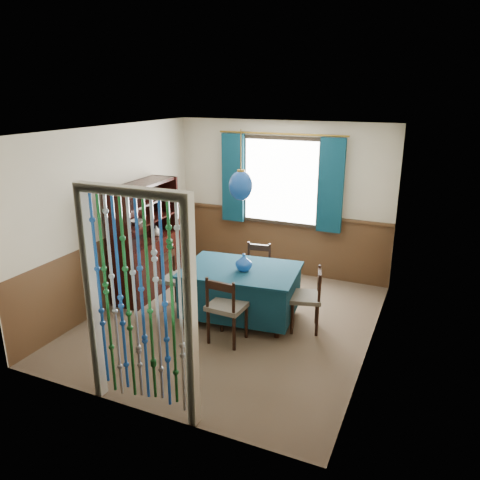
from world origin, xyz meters
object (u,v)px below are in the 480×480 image
at_px(chair_left, 177,279).
at_px(chair_right, 308,298).
at_px(chair_far, 257,270).
at_px(vase_table, 244,263).
at_px(bowl_shelf, 137,222).
at_px(sideboard, 146,255).
at_px(pendant_lamp, 241,185).
at_px(dining_table, 241,289).
at_px(vase_sideboard, 156,230).
at_px(chair_near, 226,307).

xyz_separation_m(chair_left, chair_right, (1.82, 0.16, -0.01)).
relative_size(chair_far, vase_table, 3.88).
relative_size(vase_table, bowl_shelf, 0.97).
xyz_separation_m(sideboard, pendant_lamp, (1.65, -0.23, 1.23)).
bearing_deg(dining_table, pendant_lamp, -32.97).
relative_size(sideboard, pendant_lamp, 1.94).
bearing_deg(bowl_shelf, chair_far, 25.75).
xyz_separation_m(pendant_lamp, vase_sideboard, (-1.59, 0.45, -0.89)).
bearing_deg(sideboard, chair_right, -5.77).
height_order(sideboard, vase_table, sideboard).
distance_m(chair_right, sideboard, 2.55).
height_order(chair_left, vase_table, vase_table).
bearing_deg(vase_sideboard, dining_table, -15.69).
bearing_deg(chair_near, chair_left, 154.53).
distance_m(sideboard, pendant_lamp, 2.07).
bearing_deg(chair_far, chair_near, 88.82).
bearing_deg(vase_sideboard, chair_left, -38.84).
distance_m(dining_table, pendant_lamp, 1.40).
bearing_deg(sideboard, vase_table, -11.13).
xyz_separation_m(dining_table, vase_sideboard, (-1.59, 0.45, 0.51)).
bearing_deg(vase_sideboard, sideboard, -105.27).
height_order(chair_right, bowl_shelf, bowl_shelf).
height_order(chair_left, bowl_shelf, bowl_shelf).
distance_m(chair_far, bowl_shelf, 1.86).
relative_size(chair_left, vase_sideboard, 5.10).
distance_m(dining_table, sideboard, 1.67).
height_order(chair_right, vase_sideboard, vase_sideboard).
relative_size(chair_right, pendant_lamp, 0.95).
height_order(chair_left, vase_sideboard, vase_sideboard).
bearing_deg(chair_far, pendant_lamp, 87.27).
relative_size(chair_near, chair_right, 1.06).
xyz_separation_m(dining_table, bowl_shelf, (-1.59, -0.02, 0.76)).
distance_m(chair_near, chair_right, 1.07).
bearing_deg(bowl_shelf, vase_sideboard, 90.00).
xyz_separation_m(sideboard, vase_table, (1.71, -0.27, 0.23)).
xyz_separation_m(chair_near, bowl_shelf, (-1.68, 0.62, 0.71)).
xyz_separation_m(sideboard, bowl_shelf, (0.06, -0.25, 0.59)).
height_order(chair_far, sideboard, sideboard).
height_order(dining_table, pendant_lamp, pendant_lamp).
xyz_separation_m(bowl_shelf, vase_sideboard, (0.00, 0.47, -0.25)).
relative_size(pendant_lamp, bowl_shelf, 4.04).
height_order(dining_table, chair_near, chair_near).
bearing_deg(chair_right, dining_table, 78.86).
bearing_deg(sideboard, chair_near, -28.67).
bearing_deg(bowl_shelf, vase_table, -0.64).
relative_size(chair_right, bowl_shelf, 3.84).
bearing_deg(chair_left, chair_right, 93.19).
relative_size(chair_far, chair_left, 0.95).
bearing_deg(pendant_lamp, chair_left, -174.35).
bearing_deg(pendant_lamp, dining_table, 153.43).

